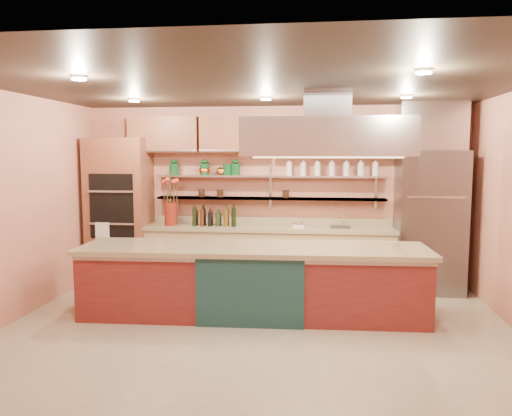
# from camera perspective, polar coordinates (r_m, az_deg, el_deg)

# --- Properties ---
(floor) EXTENTS (6.00, 5.00, 0.02)m
(floor) POSITION_cam_1_polar(r_m,az_deg,el_deg) (5.86, -0.12, -14.41)
(floor) COLOR tan
(floor) RESTS_ON ground
(ceiling) EXTENTS (6.00, 5.00, 0.02)m
(ceiling) POSITION_cam_1_polar(r_m,az_deg,el_deg) (5.53, -0.13, 13.96)
(ceiling) COLOR black
(ceiling) RESTS_ON wall_back
(wall_back) EXTENTS (6.00, 0.04, 2.80)m
(wall_back) POSITION_cam_1_polar(r_m,az_deg,el_deg) (8.00, 2.05, 1.53)
(wall_back) COLOR #C3755C
(wall_back) RESTS_ON floor
(wall_front) EXTENTS (6.00, 0.04, 2.80)m
(wall_front) POSITION_cam_1_polar(r_m,az_deg,el_deg) (3.09, -5.79, -6.10)
(wall_front) COLOR #C3755C
(wall_front) RESTS_ON floor
(wall_left) EXTENTS (0.04, 5.00, 2.80)m
(wall_left) POSITION_cam_1_polar(r_m,az_deg,el_deg) (6.59, -26.97, -0.16)
(wall_left) COLOR #C3755C
(wall_left) RESTS_ON floor
(oven_stack) EXTENTS (0.95, 0.64, 2.30)m
(oven_stack) POSITION_cam_1_polar(r_m,az_deg,el_deg) (8.28, -15.29, -0.26)
(oven_stack) COLOR brown
(oven_stack) RESTS_ON floor
(refrigerator) EXTENTS (0.95, 0.72, 2.10)m
(refrigerator) POSITION_cam_1_polar(r_m,az_deg,el_deg) (7.83, 19.20, -1.49)
(refrigerator) COLOR slate
(refrigerator) RESTS_ON floor
(back_counter) EXTENTS (3.84, 0.64, 0.93)m
(back_counter) POSITION_cam_1_polar(r_m,az_deg,el_deg) (7.84, 1.47, -5.47)
(back_counter) COLOR tan
(back_counter) RESTS_ON floor
(wall_shelf_lower) EXTENTS (3.60, 0.26, 0.03)m
(wall_shelf_lower) POSITION_cam_1_polar(r_m,az_deg,el_deg) (7.88, 1.60, 1.10)
(wall_shelf_lower) COLOR #AEB1B5
(wall_shelf_lower) RESTS_ON wall_back
(wall_shelf_upper) EXTENTS (3.60, 0.26, 0.03)m
(wall_shelf_upper) POSITION_cam_1_polar(r_m,az_deg,el_deg) (7.85, 1.61, 3.64)
(wall_shelf_upper) COLOR #AEB1B5
(wall_shelf_upper) RESTS_ON wall_back
(upper_cabinets) EXTENTS (4.60, 0.36, 0.55)m
(upper_cabinets) POSITION_cam_1_polar(r_m,az_deg,el_deg) (7.80, 1.96, 8.40)
(upper_cabinets) COLOR brown
(upper_cabinets) RESTS_ON wall_back
(range_hood) EXTENTS (2.00, 1.00, 0.45)m
(range_hood) POSITION_cam_1_polar(r_m,az_deg,el_deg) (6.14, 8.08, 7.98)
(range_hood) COLOR #AEB1B5
(range_hood) RESTS_ON ceiling
(ceiling_downlights) EXTENTS (4.00, 2.80, 0.02)m
(ceiling_downlights) POSITION_cam_1_polar(r_m,az_deg,el_deg) (5.73, 0.12, 13.39)
(ceiling_downlights) COLOR #FFE5A5
(ceiling_downlights) RESTS_ON ceiling
(island) EXTENTS (4.31, 1.09, 0.89)m
(island) POSITION_cam_1_polar(r_m,az_deg,el_deg) (6.39, -0.35, -8.35)
(island) COLOR maroon
(island) RESTS_ON floor
(flower_vase) EXTENTS (0.25, 0.25, 0.36)m
(flower_vase) POSITION_cam_1_polar(r_m,az_deg,el_deg) (7.98, -9.70, -0.66)
(flower_vase) COLOR maroon
(flower_vase) RESTS_ON back_counter
(oil_bottle_cluster) EXTENTS (0.77, 0.31, 0.24)m
(oil_bottle_cluster) POSITION_cam_1_polar(r_m,az_deg,el_deg) (7.82, -4.77, -1.18)
(oil_bottle_cluster) COLOR black
(oil_bottle_cluster) RESTS_ON back_counter
(kitchen_scale) EXTENTS (0.18, 0.14, 0.09)m
(kitchen_scale) POSITION_cam_1_polar(r_m,az_deg,el_deg) (7.67, 4.89, -1.87)
(kitchen_scale) COLOR silver
(kitchen_scale) RESTS_ON back_counter
(bar_faucet) EXTENTS (0.03, 0.03, 0.22)m
(bar_faucet) POSITION_cam_1_polar(r_m,az_deg,el_deg) (7.77, 10.00, -1.36)
(bar_faucet) COLOR white
(bar_faucet) RESTS_ON back_counter
(copper_kettle) EXTENTS (0.21, 0.21, 0.13)m
(copper_kettle) POSITION_cam_1_polar(r_m,az_deg,el_deg) (7.96, -4.01, 4.23)
(copper_kettle) COLOR orange
(copper_kettle) RESTS_ON wall_shelf_upper
(green_canister) EXTENTS (0.15, 0.15, 0.17)m
(green_canister) POSITION_cam_1_polar(r_m,az_deg,el_deg) (7.94, -3.27, 4.40)
(green_canister) COLOR #0D3F1B
(green_canister) RESTS_ON wall_shelf_upper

